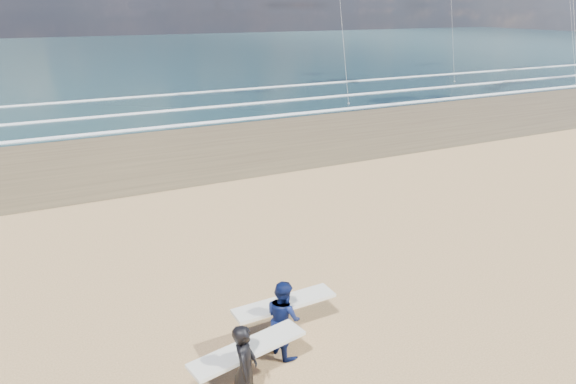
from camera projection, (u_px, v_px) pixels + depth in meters
wet_sand_strip at (453, 115)px, 32.93m from camera, size 220.00×12.00×0.01m
ocean at (201, 51)px, 78.39m from camera, size 220.00×100.00×0.02m
foam_breakers at (364, 92)px, 41.42m from camera, size 220.00×11.70×0.05m
surfer_near at (246, 366)px, 8.76m from camera, size 2.26×1.19×1.72m
surfer_far at (283, 316)px, 10.25m from camera, size 2.22×1.09×1.63m
kite_1 at (341, 8)px, 36.91m from camera, size 6.24×4.79×11.43m
kite_2 at (570, 4)px, 45.75m from camera, size 5.98×4.76×12.20m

